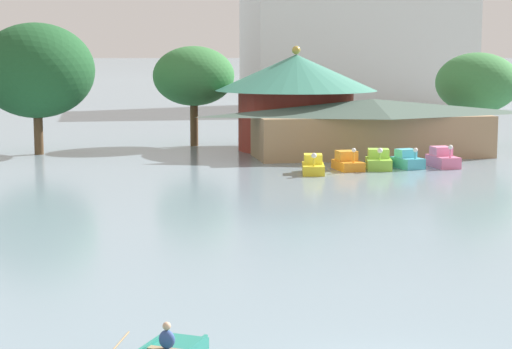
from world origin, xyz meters
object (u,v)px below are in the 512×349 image
(pedal_boat_yellow, at_px, (313,166))
(pedal_boat_lime, at_px, (379,161))
(pedal_boat_cyan, at_px, (407,161))
(boathouse, at_px, (372,126))
(shoreline_tree_mid, at_px, (194,76))
(pedal_boat_pink, at_px, (443,159))
(green_roof_pavilion, at_px, (296,94))
(shoreline_tree_right, at_px, (477,83))
(pedal_boat_orange, at_px, (348,162))
(background_building_block, at_px, (355,37))
(shoreline_tree_tall_left, at_px, (36,71))

(pedal_boat_yellow, xyz_separation_m, pedal_boat_lime, (5.03, 1.34, 0.05))
(pedal_boat_lime, height_order, pedal_boat_cyan, pedal_boat_lime)
(boathouse, xyz_separation_m, shoreline_tree_mid, (-12.82, 10.20, 3.67))
(shoreline_tree_mid, bearing_deg, pedal_boat_pink, -46.88)
(pedal_boat_pink, distance_m, green_roof_pavilion, 15.44)
(shoreline_tree_right, bearing_deg, pedal_boat_pink, -122.19)
(pedal_boat_lime, xyz_separation_m, shoreline_tree_right, (13.33, 13.78, 4.86))
(pedal_boat_lime, distance_m, shoreline_tree_right, 19.77)
(green_roof_pavilion, bearing_deg, shoreline_tree_right, 2.80)
(pedal_boat_cyan, relative_size, boathouse, 0.13)
(green_roof_pavilion, bearing_deg, shoreline_tree_mid, 151.56)
(pedal_boat_cyan, relative_size, shoreline_tree_right, 0.32)
(pedal_boat_lime, height_order, boathouse, boathouse)
(pedal_boat_yellow, xyz_separation_m, boathouse, (6.79, 8.47, 1.85))
(pedal_boat_yellow, bearing_deg, pedal_boat_cyan, 113.33)
(pedal_boat_orange, height_order, background_building_block, background_building_block)
(green_roof_pavilion, bearing_deg, shoreline_tree_tall_left, 179.35)
(boathouse, distance_m, shoreline_tree_mid, 16.79)
(shoreline_tree_tall_left, bearing_deg, shoreline_tree_mid, 17.72)
(pedal_boat_orange, distance_m, green_roof_pavilion, 13.60)
(pedal_boat_cyan, bearing_deg, pedal_boat_yellow, -91.54)
(background_building_block, bearing_deg, boathouse, -105.10)
(pedal_boat_lime, height_order, shoreline_tree_right, shoreline_tree_right)
(pedal_boat_pink, bearing_deg, pedal_boat_lime, -88.64)
(pedal_boat_lime, relative_size, shoreline_tree_mid, 0.35)
(green_roof_pavilion, bearing_deg, pedal_boat_yellow, -97.99)
(green_roof_pavilion, bearing_deg, pedal_boat_orange, -86.50)
(pedal_boat_pink, height_order, shoreline_tree_tall_left, shoreline_tree_tall_left)
(pedal_boat_yellow, height_order, pedal_boat_cyan, pedal_boat_yellow)
(shoreline_tree_mid, relative_size, background_building_block, 0.27)
(pedal_boat_pink, height_order, background_building_block, background_building_block)
(pedal_boat_cyan, bearing_deg, pedal_boat_pink, 80.67)
(pedal_boat_orange, bearing_deg, pedal_boat_lime, 84.69)
(pedal_boat_yellow, bearing_deg, boathouse, 152.95)
(pedal_boat_yellow, xyz_separation_m, pedal_boat_orange, (2.80, 1.38, 0.01))
(pedal_boat_yellow, height_order, shoreline_tree_tall_left, shoreline_tree_tall_left)
(shoreline_tree_mid, bearing_deg, shoreline_tree_tall_left, -162.28)
(shoreline_tree_tall_left, bearing_deg, shoreline_tree_right, 0.86)
(boathouse, bearing_deg, pedal_boat_orange, -119.37)
(pedal_boat_orange, distance_m, boathouse, 8.34)
(shoreline_tree_mid, xyz_separation_m, background_building_block, (28.58, 48.19, 4.09))
(pedal_boat_pink, relative_size, boathouse, 0.15)
(pedal_boat_lime, relative_size, pedal_boat_pink, 1.01)
(pedal_boat_orange, distance_m, shoreline_tree_mid, 20.18)
(pedal_boat_pink, relative_size, shoreline_tree_tall_left, 0.29)
(pedal_boat_orange, height_order, green_roof_pavilion, green_roof_pavilion)
(boathouse, bearing_deg, pedal_boat_lime, -103.86)
(pedal_boat_pink, distance_m, shoreline_tree_right, 16.61)
(pedal_boat_pink, bearing_deg, shoreline_tree_tall_left, -116.61)
(pedal_boat_cyan, distance_m, shoreline_tree_mid, 22.37)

